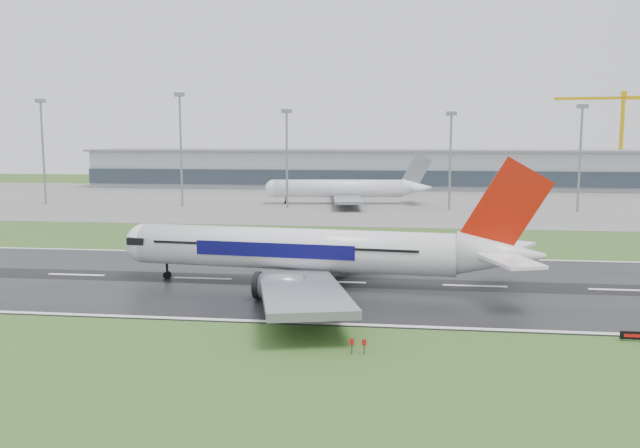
# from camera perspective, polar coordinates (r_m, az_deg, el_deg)

# --- Properties ---
(ground) EXTENTS (520.00, 520.00, 0.00)m
(ground) POSITION_cam_1_polar(r_m,az_deg,el_deg) (97.62, 1.31, -5.03)
(ground) COLOR #2E531E
(ground) RESTS_ON ground
(runway) EXTENTS (400.00, 45.00, 0.10)m
(runway) POSITION_cam_1_polar(r_m,az_deg,el_deg) (97.61, 1.31, -5.00)
(runway) COLOR black
(runway) RESTS_ON ground
(apron) EXTENTS (400.00, 130.00, 0.08)m
(apron) POSITION_cam_1_polar(r_m,az_deg,el_deg) (221.01, 4.73, 1.99)
(apron) COLOR slate
(apron) RESTS_ON ground
(terminal) EXTENTS (240.00, 36.00, 15.00)m
(terminal) POSITION_cam_1_polar(r_m,az_deg,el_deg) (280.28, 5.32, 4.67)
(terminal) COLOR #91959C
(terminal) RESTS_ON ground
(main_airliner) EXTENTS (65.43, 62.88, 17.69)m
(main_airliner) POSITION_cam_1_polar(r_m,az_deg,el_deg) (93.05, 0.18, -0.05)
(main_airliner) COLOR white
(main_airliner) RESTS_ON runway
(parked_airliner) EXTENTS (58.81, 55.62, 15.58)m
(parked_airliner) POSITION_cam_1_polar(r_m,az_deg,el_deg) (209.90, 2.17, 3.86)
(parked_airliner) COLOR white
(parked_airliner) RESTS_ON apron
(tower_crane) EXTENTS (40.25, 6.28, 40.08)m
(tower_crane) POSITION_cam_1_polar(r_m,az_deg,el_deg) (307.97, 24.37, 6.63)
(tower_crane) COLOR #DDA307
(tower_crane) RESTS_ON ground
(runway_sign) EXTENTS (2.28, 0.90, 1.04)m
(runway_sign) POSITION_cam_1_polar(r_m,az_deg,el_deg) (77.55, 25.09, -8.67)
(runway_sign) COLOR black
(runway_sign) RESTS_ON ground
(floodmast_0) EXTENTS (0.64, 0.64, 31.43)m
(floodmast_0) POSITION_cam_1_polar(r_m,az_deg,el_deg) (224.62, -22.59, 5.54)
(floodmast_0) COLOR gray
(floodmast_0) RESTS_ON ground
(floodmast_1) EXTENTS (0.64, 0.64, 32.97)m
(floodmast_1) POSITION_cam_1_polar(r_m,az_deg,el_deg) (206.17, -11.80, 6.04)
(floodmast_1) COLOR gray
(floodmast_1) RESTS_ON ground
(floodmast_2) EXTENTS (0.64, 0.64, 27.93)m
(floodmast_2) POSITION_cam_1_polar(r_m,az_deg,el_deg) (198.03, -2.85, 5.41)
(floodmast_2) COLOR gray
(floodmast_2) RESTS_ON ground
(floodmast_3) EXTENTS (0.64, 0.64, 27.02)m
(floodmast_3) POSITION_cam_1_polar(r_m,az_deg,el_deg) (195.32, 11.07, 5.12)
(floodmast_3) COLOR gray
(floodmast_3) RESTS_ON ground
(floodmast_4) EXTENTS (0.64, 0.64, 28.84)m
(floodmast_4) POSITION_cam_1_polar(r_m,az_deg,el_deg) (200.76, 21.33, 5.06)
(floodmast_4) COLOR gray
(floodmast_4) RESTS_ON ground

